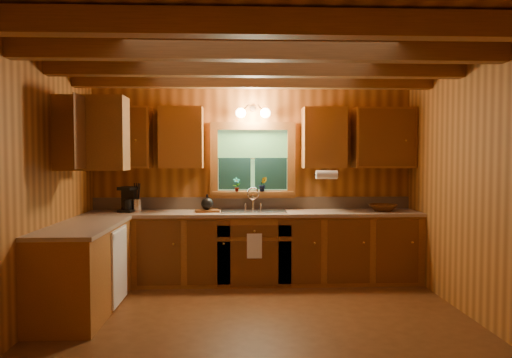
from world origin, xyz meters
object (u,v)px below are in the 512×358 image
at_px(wicker_basket, 383,208).
at_px(sink, 253,215).
at_px(coffee_maker, 128,199).
at_px(cutting_board, 207,211).

bearing_deg(wicker_basket, sink, 178.76).
bearing_deg(coffee_maker, sink, 15.65).
xyz_separation_m(cutting_board, wicker_basket, (2.24, -0.01, 0.03)).
height_order(sink, wicker_basket, sink).
bearing_deg(wicker_basket, cutting_board, 179.70).
relative_size(coffee_maker, wicker_basket, 0.89).
distance_m(sink, wicker_basket, 1.66).
height_order(coffee_maker, wicker_basket, coffee_maker).
height_order(sink, coffee_maker, coffee_maker).
distance_m(sink, cutting_board, 0.59).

